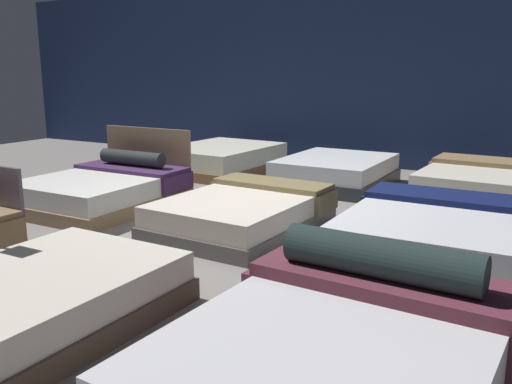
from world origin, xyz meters
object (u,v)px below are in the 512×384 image
object	(u,v)px
bed_3	(105,189)
bed_2	(338,367)
bed_1	(30,303)
bed_4	(243,213)
bed_5	(433,236)
bed_8	(478,183)
bed_7	(336,172)
bed_6	(221,159)

from	to	relation	value
bed_3	bed_2	bearing A→B (deg)	-32.59
bed_1	bed_4	distance (m)	2.89
bed_5	bed_8	xyz separation A→B (m)	(0.01, 3.00, -0.02)
bed_3	bed_7	world-z (taller)	bed_3
bed_2	bed_8	distance (m)	5.79
bed_1	bed_8	world-z (taller)	bed_8
bed_1	bed_8	bearing A→B (deg)	70.66
bed_8	bed_2	bearing A→B (deg)	-86.12
bed_1	bed_7	xyz separation A→B (m)	(0.08, 5.76, 0.02)
bed_3	bed_6	world-z (taller)	bed_3
bed_1	bed_3	world-z (taller)	bed_3
bed_2	bed_3	distance (m)	5.28
bed_6	bed_7	world-z (taller)	bed_6
bed_2	bed_3	xyz separation A→B (m)	(-4.44, 2.84, -0.06)
bed_5	bed_6	size ratio (longest dim) A/B	0.90
bed_4	bed_2	bearing A→B (deg)	-48.69
bed_6	bed_2	bearing A→B (deg)	-48.88
bed_2	bed_7	xyz separation A→B (m)	(-2.20, 5.65, -0.07)
bed_6	bed_3	bearing A→B (deg)	-86.76
bed_3	bed_8	xyz separation A→B (m)	(4.37, 2.95, -0.01)
bed_2	bed_4	bearing A→B (deg)	131.94
bed_2	bed_8	size ratio (longest dim) A/B	1.03
bed_2	bed_4	xyz separation A→B (m)	(-2.23, 2.78, -0.09)
bed_2	bed_6	xyz separation A→B (m)	(-4.43, 5.74, -0.06)
bed_1	bed_2	xyz separation A→B (m)	(2.28, 0.11, 0.10)
bed_6	bed_7	bearing A→B (deg)	1.12
bed_1	bed_6	xyz separation A→B (m)	(-2.16, 5.85, 0.04)
bed_5	bed_7	world-z (taller)	bed_5
bed_6	bed_7	distance (m)	2.24
bed_1	bed_8	xyz separation A→B (m)	(2.20, 5.90, 0.03)
bed_3	bed_6	distance (m)	2.90
bed_6	bed_8	xyz separation A→B (m)	(4.36, 0.05, -0.01)
bed_4	bed_5	bearing A→B (deg)	2.86
bed_5	bed_6	bearing A→B (deg)	146.11
bed_1	bed_6	world-z (taller)	bed_6
bed_4	bed_7	xyz separation A→B (m)	(0.03, 2.87, 0.02)
bed_1	bed_6	bearing A→B (deg)	111.40
bed_5	bed_6	distance (m)	5.26
bed_3	bed_8	bearing A→B (deg)	34.04
bed_1	bed_3	size ratio (longest dim) A/B	1.04
bed_1	bed_3	distance (m)	3.66
bed_3	bed_5	size ratio (longest dim) A/B	1.02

